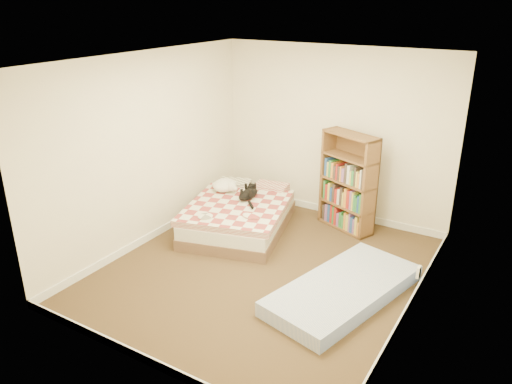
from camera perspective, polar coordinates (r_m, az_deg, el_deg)
The scene contains 6 objects.
room at distance 5.65m, azimuth 0.94°, elevation 1.65°, with size 3.51×4.01×2.51m.
bed at distance 7.10m, azimuth -1.77°, elevation -2.58°, with size 1.66×2.04×0.47m.
bookshelf at distance 7.14m, azimuth 10.45°, elevation -0.14°, with size 0.94×0.59×1.40m.
floor_mattress at distance 5.70m, azimuth 9.97°, elevation -10.96°, with size 0.86×1.91×0.17m, color #798DC9.
black_cat at distance 7.09m, azimuth -0.74°, elevation -0.15°, with size 0.31×0.70×0.16m.
white_dog at distance 7.34m, azimuth -3.62°, elevation 0.75°, with size 0.49×0.49×0.18m.
Camera 1 is at (2.67, -4.59, 3.13)m, focal length 35.00 mm.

